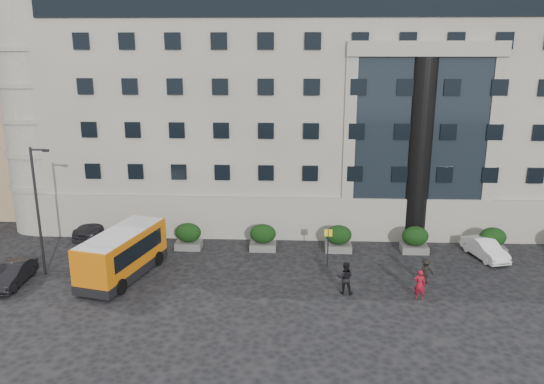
% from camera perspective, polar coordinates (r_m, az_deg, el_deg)
% --- Properties ---
extents(ground, '(120.00, 120.00, 0.00)m').
position_cam_1_polar(ground, '(30.04, -4.23, -11.60)').
color(ground, black).
rests_on(ground, ground).
extents(civic_building, '(44.00, 24.00, 18.00)m').
position_cam_1_polar(civic_building, '(48.89, 5.72, 9.83)').
color(civic_building, gray).
rests_on(civic_building, ground).
extents(entrance_column, '(1.80, 1.80, 13.00)m').
position_cam_1_polar(entrance_column, '(38.55, 15.50, 4.16)').
color(entrance_column, black).
rests_on(entrance_column, ground).
extents(apartment_far, '(13.00, 13.00, 22.00)m').
position_cam_1_polar(apartment_far, '(71.43, -23.14, 12.01)').
color(apartment_far, brown).
rests_on(apartment_far, ground).
extents(hedge_a, '(1.80, 1.26, 1.84)m').
position_cam_1_polar(hedge_a, '(37.38, -8.99, -4.68)').
color(hedge_a, '#575755').
rests_on(hedge_a, ground).
extents(hedge_b, '(1.80, 1.26, 1.84)m').
position_cam_1_polar(hedge_b, '(36.71, -0.98, -4.86)').
color(hedge_b, '#575755').
rests_on(hedge_b, ground).
extents(hedge_c, '(1.80, 1.26, 1.84)m').
position_cam_1_polar(hedge_c, '(36.77, 7.17, -4.95)').
color(hedge_c, '#575755').
rests_on(hedge_c, ground).
extents(hedge_d, '(1.80, 1.26, 1.84)m').
position_cam_1_polar(hedge_d, '(37.56, 15.13, -4.94)').
color(hedge_d, '#575755').
rests_on(hedge_d, ground).
extents(hedge_e, '(1.80, 1.26, 1.84)m').
position_cam_1_polar(hedge_e, '(39.03, 22.62, -4.84)').
color(hedge_e, '#575755').
rests_on(hedge_e, ground).
extents(street_lamp, '(1.16, 0.18, 8.00)m').
position_cam_1_polar(street_lamp, '(34.56, -23.84, -1.49)').
color(street_lamp, '#262628').
rests_on(street_lamp, ground).
extents(bus_stop_sign, '(0.50, 0.08, 2.52)m').
position_cam_1_polar(bus_stop_sign, '(33.81, 6.05, -5.30)').
color(bus_stop_sign, '#262628').
rests_on(bus_stop_sign, ground).
extents(minibus, '(3.97, 7.23, 2.86)m').
position_cam_1_polar(minibus, '(33.56, -15.79, -6.25)').
color(minibus, '#CF6509').
rests_on(minibus, ground).
extents(red_truck, '(3.35, 5.57, 2.80)m').
position_cam_1_polar(red_truck, '(49.50, -17.29, 0.38)').
color(red_truck, maroon).
rests_on(red_truck, ground).
extents(parked_car_b, '(1.53, 3.99, 1.30)m').
position_cam_1_polar(parked_car_b, '(35.11, -26.12, -7.95)').
color(parked_car_b, black).
rests_on(parked_car_b, ground).
extents(parked_car_c, '(2.54, 5.18, 1.45)m').
position_cam_1_polar(parked_car_c, '(42.08, -18.30, -3.30)').
color(parked_car_c, black).
rests_on(parked_car_c, ground).
extents(parked_car_d, '(3.16, 5.57, 1.47)m').
position_cam_1_polar(parked_car_d, '(48.51, -22.38, -1.25)').
color(parked_car_d, black).
rests_on(parked_car_d, ground).
extents(white_taxi, '(2.32, 4.13, 1.29)m').
position_cam_1_polar(white_taxi, '(38.17, 21.93, -5.67)').
color(white_taxi, silver).
rests_on(white_taxi, ground).
extents(pedestrian_a, '(0.73, 0.59, 1.73)m').
position_cam_1_polar(pedestrian_a, '(30.92, 15.60, -9.57)').
color(pedestrian_a, maroon).
rests_on(pedestrian_a, ground).
extents(pedestrian_b, '(1.00, 0.82, 1.90)m').
position_cam_1_polar(pedestrian_b, '(30.71, 7.88, -9.12)').
color(pedestrian_b, black).
rests_on(pedestrian_b, ground).
extents(pedestrian_c, '(1.04, 0.64, 1.54)m').
position_cam_1_polar(pedestrian_c, '(33.01, 16.18, -8.16)').
color(pedestrian_c, black).
rests_on(pedestrian_c, ground).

